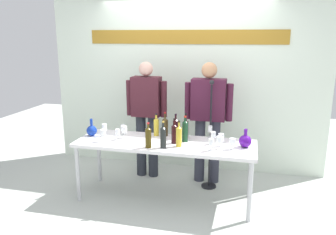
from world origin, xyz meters
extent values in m
plane|color=#B5BCB3|center=(0.00, 0.00, 0.00)|extent=(10.00, 10.00, 0.00)
cube|color=white|center=(0.00, 1.21, 1.50)|extent=(4.14, 0.10, 3.00)
cube|color=#AD7C25|center=(0.00, 1.15, 1.98)|extent=(2.90, 0.01, 0.20)
cube|color=white|center=(0.00, 0.00, 0.72)|extent=(2.17, 0.71, 0.04)
cylinder|color=silver|center=(-1.02, -0.30, 0.35)|extent=(0.05, 0.05, 0.70)
cylinder|color=silver|center=(1.02, -0.30, 0.35)|extent=(0.05, 0.05, 0.70)
cylinder|color=silver|center=(-1.02, 0.30, 0.35)|extent=(0.05, 0.05, 0.70)
cylinder|color=silver|center=(1.02, 0.30, 0.35)|extent=(0.05, 0.05, 0.70)
sphere|color=#123097|center=(-0.98, 0.04, 0.81)|extent=(0.13, 0.13, 0.13)
cylinder|color=#123097|center=(-0.98, 0.04, 0.92)|extent=(0.03, 0.03, 0.10)
sphere|color=#4D1092|center=(0.94, 0.04, 0.82)|extent=(0.14, 0.14, 0.14)
cylinder|color=#4D1092|center=(0.94, 0.04, 0.92)|extent=(0.04, 0.04, 0.08)
cylinder|color=#252831|center=(-0.52, 0.65, 0.45)|extent=(0.14, 0.14, 0.90)
cylinder|color=#252831|center=(-0.34, 0.65, 0.45)|extent=(0.14, 0.14, 0.90)
cube|color=#491D27|center=(-0.43, 0.65, 1.17)|extent=(0.40, 0.22, 0.55)
cylinder|color=#491D27|center=(-0.68, 0.65, 1.14)|extent=(0.09, 0.09, 0.50)
cylinder|color=#491D27|center=(-0.19, 0.65, 1.14)|extent=(0.09, 0.09, 0.50)
sphere|color=beige|center=(-0.43, 0.65, 1.56)|extent=(0.20, 0.20, 0.20)
cylinder|color=#2E303D|center=(0.33, 0.65, 0.45)|extent=(0.14, 0.14, 0.89)
cylinder|color=#2E303D|center=(0.54, 0.65, 0.45)|extent=(0.14, 0.14, 0.89)
cube|color=#471931|center=(0.43, 0.65, 1.17)|extent=(0.45, 0.22, 0.55)
cylinder|color=#471931|center=(0.16, 0.65, 1.14)|extent=(0.09, 0.09, 0.50)
cylinder|color=#471931|center=(0.71, 0.65, 1.14)|extent=(0.09, 0.09, 0.50)
sphere|color=tan|center=(0.43, 0.65, 1.56)|extent=(0.21, 0.21, 0.21)
cylinder|color=gold|center=(0.19, -0.12, 0.85)|extent=(0.07, 0.07, 0.22)
cone|color=gold|center=(0.19, -0.12, 0.98)|extent=(0.07, 0.07, 0.03)
cylinder|color=gold|center=(0.19, -0.12, 1.00)|extent=(0.02, 0.02, 0.07)
cylinder|color=black|center=(0.19, -0.12, 1.04)|extent=(0.03, 0.03, 0.02)
cylinder|color=black|center=(0.12, -0.01, 0.85)|extent=(0.07, 0.07, 0.21)
cone|color=black|center=(0.12, -0.01, 0.97)|extent=(0.07, 0.07, 0.03)
cylinder|color=black|center=(0.12, -0.01, 0.99)|extent=(0.02, 0.02, 0.08)
cylinder|color=black|center=(0.12, -0.01, 1.04)|extent=(0.03, 0.03, 0.02)
cylinder|color=#43360C|center=(-0.14, -0.24, 0.85)|extent=(0.07, 0.07, 0.22)
cone|color=#43360C|center=(-0.14, -0.24, 0.98)|extent=(0.07, 0.07, 0.03)
cylinder|color=#43360C|center=(-0.14, -0.24, 0.99)|extent=(0.03, 0.03, 0.06)
cylinder|color=#B12222|center=(-0.14, -0.24, 1.03)|extent=(0.03, 0.03, 0.02)
cylinder|color=#463619|center=(-0.07, 0.26, 0.85)|extent=(0.07, 0.07, 0.21)
cone|color=#463619|center=(-0.07, 0.26, 0.97)|extent=(0.07, 0.07, 0.03)
cylinder|color=#463619|center=(-0.07, 0.26, 1.00)|extent=(0.02, 0.02, 0.09)
cylinder|color=red|center=(-0.07, 0.26, 1.05)|extent=(0.03, 0.03, 0.02)
cylinder|color=black|center=(0.10, 0.16, 0.86)|extent=(0.07, 0.07, 0.23)
cone|color=black|center=(0.10, 0.16, 0.99)|extent=(0.07, 0.07, 0.03)
cylinder|color=black|center=(0.10, 0.16, 1.01)|extent=(0.02, 0.02, 0.07)
cylinder|color=black|center=(0.10, 0.16, 1.06)|extent=(0.03, 0.03, 0.02)
cylinder|color=gold|center=(-0.18, 0.24, 0.85)|extent=(0.07, 0.07, 0.21)
cone|color=gold|center=(-0.18, 0.24, 0.97)|extent=(0.07, 0.07, 0.03)
cylinder|color=gold|center=(-0.18, 0.24, 0.99)|extent=(0.03, 0.03, 0.06)
cylinder|color=black|center=(-0.18, 0.24, 1.03)|extent=(0.03, 0.03, 0.02)
cylinder|color=black|center=(0.03, -0.21, 0.86)|extent=(0.07, 0.07, 0.23)
cone|color=black|center=(0.03, -0.21, 0.99)|extent=(0.07, 0.07, 0.03)
cylinder|color=black|center=(0.03, -0.21, 1.01)|extent=(0.02, 0.02, 0.07)
cylinder|color=gold|center=(0.03, -0.21, 1.05)|extent=(0.03, 0.03, 0.02)
cylinder|color=black|center=(0.21, 0.25, 0.85)|extent=(0.07, 0.07, 0.21)
cone|color=black|center=(0.21, 0.25, 0.96)|extent=(0.07, 0.07, 0.03)
cylinder|color=black|center=(0.21, 0.25, 1.00)|extent=(0.02, 0.02, 0.09)
cylinder|color=black|center=(0.21, 0.25, 1.05)|extent=(0.03, 0.03, 0.02)
cylinder|color=#143B21|center=(0.23, 0.08, 0.86)|extent=(0.07, 0.07, 0.24)
cone|color=#143B21|center=(0.23, 0.08, 1.00)|extent=(0.07, 0.07, 0.03)
cylinder|color=#143B21|center=(0.23, 0.08, 1.02)|extent=(0.03, 0.03, 0.06)
cylinder|color=red|center=(0.23, 0.08, 1.06)|extent=(0.03, 0.03, 0.02)
cylinder|color=white|center=(-0.81, 0.06, 0.75)|extent=(0.06, 0.06, 0.00)
cylinder|color=white|center=(-0.81, 0.06, 0.78)|extent=(0.01, 0.01, 0.07)
cylinder|color=white|center=(-0.81, 0.06, 0.86)|extent=(0.06, 0.06, 0.09)
cylinder|color=white|center=(-0.61, 0.18, 0.75)|extent=(0.06, 0.06, 0.00)
cylinder|color=white|center=(-0.61, 0.18, 0.78)|extent=(0.01, 0.01, 0.06)
cylinder|color=white|center=(-0.61, 0.18, 0.84)|extent=(0.06, 0.06, 0.07)
cylinder|color=white|center=(-0.59, -0.05, 0.75)|extent=(0.06, 0.06, 0.00)
cylinder|color=white|center=(-0.59, -0.05, 0.78)|extent=(0.01, 0.01, 0.06)
cylinder|color=white|center=(-0.59, -0.05, 0.85)|extent=(0.06, 0.06, 0.07)
cylinder|color=white|center=(-0.74, -0.15, 0.75)|extent=(0.06, 0.06, 0.00)
cylinder|color=white|center=(-0.74, -0.15, 0.78)|extent=(0.01, 0.01, 0.07)
cylinder|color=white|center=(-0.74, -0.15, 0.86)|extent=(0.07, 0.07, 0.08)
cylinder|color=white|center=(-0.54, 0.05, 0.75)|extent=(0.06, 0.06, 0.00)
cylinder|color=white|center=(-0.54, 0.05, 0.78)|extent=(0.01, 0.01, 0.07)
cylinder|color=white|center=(-0.54, 0.05, 0.86)|extent=(0.07, 0.07, 0.08)
cylinder|color=white|center=(0.51, 0.29, 0.75)|extent=(0.06, 0.06, 0.00)
cylinder|color=white|center=(0.51, 0.29, 0.79)|extent=(0.01, 0.01, 0.08)
cylinder|color=white|center=(0.51, 0.29, 0.87)|extent=(0.06, 0.06, 0.08)
cylinder|color=white|center=(0.66, -0.10, 0.75)|extent=(0.06, 0.06, 0.00)
cylinder|color=white|center=(0.66, -0.10, 0.78)|extent=(0.01, 0.01, 0.07)
cylinder|color=white|center=(0.66, -0.10, 0.86)|extent=(0.07, 0.07, 0.08)
cylinder|color=white|center=(0.58, -0.19, 0.75)|extent=(0.06, 0.06, 0.00)
cylinder|color=white|center=(0.58, -0.19, 0.78)|extent=(0.01, 0.01, 0.07)
cylinder|color=white|center=(0.58, -0.19, 0.85)|extent=(0.06, 0.06, 0.07)
cylinder|color=white|center=(0.81, -0.07, 0.75)|extent=(0.05, 0.05, 0.00)
cylinder|color=white|center=(0.81, -0.07, 0.78)|extent=(0.01, 0.01, 0.06)
cylinder|color=white|center=(0.81, -0.07, 0.84)|extent=(0.07, 0.07, 0.07)
cylinder|color=white|center=(0.67, 0.01, 0.75)|extent=(0.06, 0.06, 0.00)
cylinder|color=white|center=(0.67, 0.01, 0.78)|extent=(0.01, 0.01, 0.06)
cylinder|color=white|center=(0.67, 0.01, 0.85)|extent=(0.07, 0.07, 0.09)
cylinder|color=white|center=(0.57, 0.07, 0.75)|extent=(0.06, 0.06, 0.00)
cylinder|color=white|center=(0.57, 0.07, 0.79)|extent=(0.01, 0.01, 0.08)
cylinder|color=white|center=(0.57, 0.07, 0.86)|extent=(0.06, 0.06, 0.07)
cylinder|color=black|center=(0.49, 0.47, 0.01)|extent=(0.20, 0.20, 0.02)
cylinder|color=black|center=(0.49, 0.47, 0.70)|extent=(0.02, 0.02, 1.40)
sphere|color=#232328|center=(0.49, 0.47, 1.43)|extent=(0.06, 0.06, 0.06)
camera|label=1|loc=(0.96, -3.76, 2.00)|focal=35.97mm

